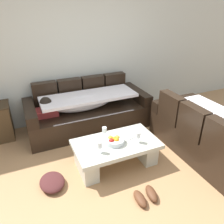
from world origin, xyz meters
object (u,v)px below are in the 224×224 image
object	(u,v)px
wine_glass_near_right	(138,135)
open_magazine	(130,134)
crumpled_garment	(52,182)
pair_of_shoes	(146,196)
coffee_table	(116,150)
wine_glass_far_back	(104,130)
fruit_bowl	(114,140)
wine_glass_near_left	(100,145)
couch_near_window	(208,135)
couch_along_wall	(87,111)

from	to	relation	value
wine_glass_near_right	open_magazine	world-z (taller)	wine_glass_near_right
open_magazine	crumpled_garment	size ratio (longest dim) A/B	0.70
pair_of_shoes	coffee_table	bearing A→B (deg)	94.39
wine_glass_far_back	open_magazine	distance (m)	0.40
wine_glass_near_right	crumpled_garment	world-z (taller)	wine_glass_near_right
fruit_bowl	wine_glass_near_left	world-z (taller)	wine_glass_near_left
crumpled_garment	couch_near_window	bearing A→B (deg)	-6.49
couch_along_wall	pair_of_shoes	xyz separation A→B (m)	(0.11, -1.97, -0.29)
pair_of_shoes	couch_near_window	bearing A→B (deg)	17.02
couch_along_wall	fruit_bowl	xyz separation A→B (m)	(0.02, -1.22, 0.09)
wine_glass_far_back	open_magazine	xyz separation A→B (m)	(0.38, -0.08, -0.11)
wine_glass_far_back	crumpled_garment	distance (m)	0.99
pair_of_shoes	crumpled_garment	world-z (taller)	crumpled_garment
open_magazine	wine_glass_near_left	bearing A→B (deg)	-173.56
pair_of_shoes	wine_glass_far_back	bearing A→B (deg)	99.44
open_magazine	fruit_bowl	bearing A→B (deg)	-175.58
couch_near_window	coffee_table	world-z (taller)	couch_near_window
pair_of_shoes	crumpled_garment	bearing A→B (deg)	145.88
couch_near_window	coffee_table	distance (m)	1.45
couch_along_wall	wine_glass_far_back	distance (m)	1.04
coffee_table	fruit_bowl	world-z (taller)	fruit_bowl
couch_near_window	open_magazine	xyz separation A→B (m)	(-1.13, 0.44, 0.05)
coffee_table	wine_glass_near_left	bearing A→B (deg)	-157.33
couch_near_window	wine_glass_far_back	bearing A→B (deg)	70.68
couch_near_window	wine_glass_near_left	world-z (taller)	couch_near_window
wine_glass_near_left	fruit_bowl	bearing A→B (deg)	24.32
coffee_table	wine_glass_near_right	distance (m)	0.40
couch_along_wall	open_magazine	distance (m)	1.16
open_magazine	crumpled_garment	bearing A→B (deg)	172.51
couch_along_wall	coffee_table	bearing A→B (deg)	-87.72
wine_glass_near_left	wine_glass_far_back	distance (m)	0.37
wine_glass_near_right	pair_of_shoes	size ratio (longest dim) A/B	0.51
wine_glass_near_left	wine_glass_near_right	size ratio (longest dim) A/B	1.00
couch_along_wall	wine_glass_near_right	world-z (taller)	couch_along_wall
wine_glass_far_back	wine_glass_near_right	bearing A→B (deg)	-38.93
open_magazine	crumpled_garment	xyz separation A→B (m)	(-1.23, -0.18, -0.33)
open_magazine	crumpled_garment	distance (m)	1.28
couch_along_wall	pair_of_shoes	size ratio (longest dim) A/B	6.84
couch_near_window	couch_along_wall	bearing A→B (deg)	43.14
coffee_table	fruit_bowl	size ratio (longest dim) A/B	4.29
fruit_bowl	wine_glass_far_back	bearing A→B (deg)	110.00
crumpled_garment	fruit_bowl	bearing A→B (deg)	3.99
wine_glass_near_left	crumpled_garment	bearing A→B (deg)	175.08
couch_along_wall	coffee_table	distance (m)	1.22
wine_glass_far_back	pair_of_shoes	distance (m)	1.06
open_magazine	wine_glass_near_right	bearing A→B (deg)	-103.56
fruit_bowl	open_magazine	bearing A→B (deg)	20.05
crumpled_garment	wine_glass_far_back	bearing A→B (deg)	17.03
couch_near_window	wine_glass_far_back	size ratio (longest dim) A/B	11.19
open_magazine	couch_near_window	bearing A→B (deg)	-37.03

